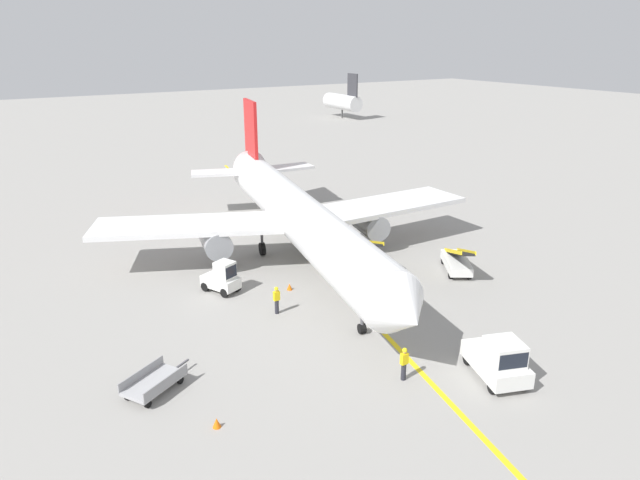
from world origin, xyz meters
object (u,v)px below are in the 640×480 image
baggage_cart_loaded (154,382)px  safety_cone_nose_left (290,287)px  baggage_tug_near_wing (222,278)px  ground_crew_marshaller (404,363)px  belt_loader_aft_hold (367,252)px  ground_crew_wing_walker (277,299)px  airliner (296,214)px  belt_loader_forward_hold (457,261)px  pushback_tug (498,360)px  safety_cone_nose_right (217,423)px

baggage_cart_loaded → safety_cone_nose_left: 12.52m
baggage_tug_near_wing → ground_crew_marshaller: bearing=-75.8°
belt_loader_aft_hold → ground_crew_wing_walker: size_ratio=3.00×
airliner → baggage_cart_loaded: (-13.73, -11.32, -2.95)m
belt_loader_forward_hold → airliner: bearing=135.7°
airliner → ground_crew_wing_walker: bearing=-126.4°
belt_loader_aft_hold → safety_cone_nose_left: 7.12m
belt_loader_aft_hold → ground_crew_wing_walker: (-9.20, -3.80, 0.13)m
baggage_tug_near_wing → baggage_cart_loaded: size_ratio=0.75×
pushback_tug → ground_crew_wing_walker: size_ratio=2.37×
baggage_tug_near_wing → belt_loader_forward_hold: size_ratio=0.56×
belt_loader_forward_hold → ground_crew_marshaller: 14.38m
ground_crew_wing_walker → ground_crew_marshaller: bearing=-78.1°
belt_loader_aft_hold → ground_crew_wing_walker: belt_loader_aft_hold is taller
baggage_tug_near_wing → belt_loader_aft_hold: size_ratio=0.53×
baggage_cart_loaded → safety_cone_nose_right: size_ratio=8.29×
belt_loader_aft_hold → safety_cone_nose_left: bearing=-169.7°
baggage_tug_near_wing → belt_loader_forward_hold: (15.11, -5.31, -0.15)m
safety_cone_nose_right → belt_loader_aft_hold: bearing=36.2°
belt_loader_forward_hold → safety_cone_nose_left: (-11.34, 3.33, -0.56)m
pushback_tug → baggage_tug_near_wing: 17.64m
airliner → baggage_tug_near_wing: 7.81m
ground_crew_wing_walker → airliner: bearing=53.6°
belt_loader_aft_hold → baggage_cart_loaded: 19.29m
airliner → belt_loader_aft_hold: airliner is taller
belt_loader_forward_hold → safety_cone_nose_left: size_ratio=11.12×
baggage_tug_near_wing → belt_loader_forward_hold: belt_loader_forward_hold is taller
baggage_cart_loaded → ground_crew_wing_walker: (8.39, 4.10, 0.44)m
belt_loader_forward_hold → pushback_tug: bearing=-125.8°
pushback_tug → safety_cone_nose_right: size_ratio=9.14×
baggage_tug_near_wing → baggage_cart_loaded: baggage_tug_near_wing is taller
airliner → baggage_cart_loaded: bearing=-140.5°
pushback_tug → safety_cone_nose_right: (-12.76, 3.52, -0.77)m
belt_loader_aft_hold → ground_crew_marshaller: size_ratio=3.00×
airliner → ground_crew_wing_walker: size_ratio=20.65×
airliner → baggage_cart_loaded: airliner is taller
ground_crew_marshaller → belt_loader_forward_hold: bearing=36.2°
airliner → belt_loader_forward_hold: airliner is taller
airliner → baggage_tug_near_wing: size_ratio=12.89×
pushback_tug → safety_cone_nose_right: bearing=164.6°
belt_loader_aft_hold → baggage_cart_loaded: (-17.60, -7.90, -0.31)m
belt_loader_forward_hold → ground_crew_wing_walker: belt_loader_forward_hold is taller
ground_crew_marshaller → safety_cone_nose_right: size_ratio=3.86×
belt_loader_aft_hold → safety_cone_nose_right: belt_loader_aft_hold is taller
baggage_tug_near_wing → safety_cone_nose_right: 13.64m
ground_crew_wing_walker → safety_cone_nose_right: ground_crew_wing_walker is taller
baggage_cart_loaded → ground_crew_wing_walker: 9.35m
airliner → safety_cone_nose_left: 6.47m
airliner → pushback_tug: 18.90m
belt_loader_forward_hold → safety_cone_nose_right: bearing=-160.6°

